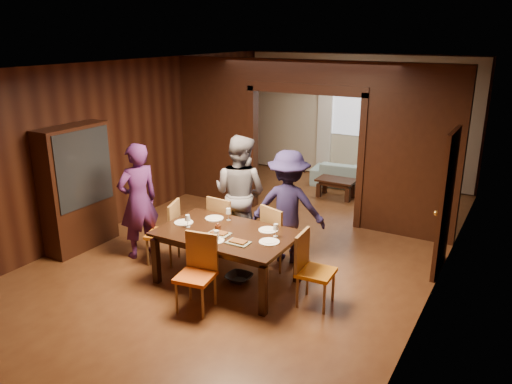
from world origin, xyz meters
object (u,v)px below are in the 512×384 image
Objects in this scene: person_purple at (138,201)px; chair_far_l at (227,225)px; person_grey at (240,193)px; chair_left at (162,232)px; person_navy at (288,207)px; hutch at (77,188)px; chair_near at (195,274)px; dining_table at (227,257)px; chair_right at (316,270)px; coffee_table at (336,188)px; chair_far_r at (281,236)px; sofa at (355,175)px.

chair_far_l is (1.14, 0.72, -0.42)m from person_purple.
person_grey reaches higher than chair_far_l.
person_purple is 1.86× the size of chair_left.
chair_left is (-1.61, -1.01, -0.38)m from person_navy.
hutch is at bearing -58.90° from person_purple.
hutch reaches higher than chair_near.
dining_table is 0.96m from chair_far_l.
person_purple reaches higher than chair_right.
person_navy is 1.95m from chair_near.
person_navy is 1.78× the size of chair_left.
person_purple reaches higher than chair_near.
coffee_table is at bearing 81.60° from chair_near.
person_grey is 1.93× the size of chair_right.
person_grey reaches higher than chair_left.
person_purple is at bearing -110.70° from chair_left.
chair_far_l reaches higher than coffee_table.
person_grey is 1.93× the size of chair_far_r.
person_navy is 2.16× the size of coffee_table.
sofa is 0.95× the size of hutch.
hutch reaches higher than person_grey.
person_purple is at bearing 86.29° from chair_right.
sofa is 6.07m from hutch.
coffee_table is at bearing 178.12° from person_purple.
chair_far_l is at bearing 20.46° from chair_far_r.
chair_right reaches higher than dining_table.
chair_far_r reaches higher than sofa.
dining_table is at bearing 82.14° from chair_far_r.
sofa is 5.30m from chair_right.
chair_right is 4.07m from hutch.
coffee_table is 4.39m from chair_left.
hutch reaches higher than chair_right.
sofa is at bearing 84.62° from coffee_table.
coffee_table is 4.45m from chair_right.
hutch is (-3.14, -0.97, 0.52)m from chair_far_r.
sofa is at bearing -96.14° from person_grey.
chair_left is 1.00m from chair_far_l.
chair_left is at bearing 176.75° from dining_table.
coffee_table is at bearing -63.47° from chair_far_r.
chair_near is at bearing 83.11° from sofa.
person_purple is 0.62m from chair_left.
sofa is at bearing 80.64° from chair_near.
chair_far_l is at bearing 122.87° from dining_table.
person_grey is 0.99× the size of sofa.
person_grey is at bearing 112.35° from dining_table.
person_navy is at bearing 69.84° from chair_near.
dining_table reaches higher than sofa.
chair_far_r is at bearing 77.12° from person_navy.
person_grey is 3.33m from coffee_table.
sofa is 1.95× the size of chair_near.
chair_right and chair_far_r have the same top height.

